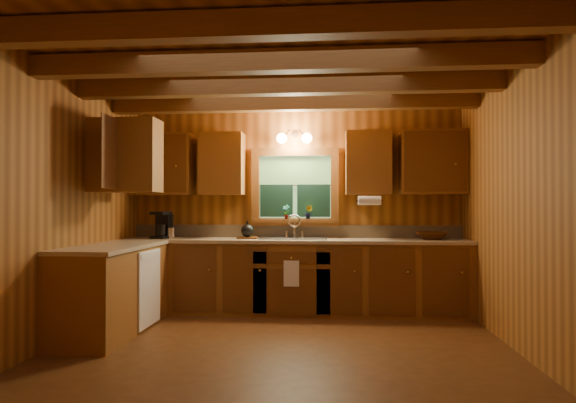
% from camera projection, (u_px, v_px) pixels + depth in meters
% --- Properties ---
extents(room, '(4.20, 4.20, 4.20)m').
position_uv_depth(room, '(281.00, 206.00, 4.40)').
color(room, '#542F14').
rests_on(room, ground).
extents(ceiling_beams, '(4.20, 2.54, 0.18)m').
position_uv_depth(ceiling_beams, '(281.00, 75.00, 4.42)').
color(ceiling_beams, brown).
rests_on(ceiling_beams, room).
extents(base_cabinets, '(4.20, 2.22, 0.86)m').
position_uv_depth(base_cabinets, '(249.00, 281.00, 5.71)').
color(base_cabinets, brown).
rests_on(base_cabinets, ground).
extents(countertop, '(4.20, 2.24, 0.04)m').
position_uv_depth(countertop, '(251.00, 242.00, 5.72)').
color(countertop, tan).
rests_on(countertop, base_cabinets).
extents(backsplash, '(4.20, 0.02, 0.16)m').
position_uv_depth(backsplash, '(295.00, 231.00, 6.28)').
color(backsplash, tan).
rests_on(backsplash, room).
extents(dishwasher_panel, '(0.02, 0.60, 0.80)m').
position_uv_depth(dishwasher_panel, '(150.00, 288.00, 5.19)').
color(dishwasher_panel, white).
rests_on(dishwasher_panel, base_cabinets).
extents(upper_cabinets, '(4.19, 1.77, 0.78)m').
position_uv_depth(upper_cabinets, '(246.00, 162.00, 5.87)').
color(upper_cabinets, brown).
rests_on(upper_cabinets, room).
extents(window, '(1.12, 0.08, 1.00)m').
position_uv_depth(window, '(295.00, 189.00, 6.27)').
color(window, brown).
rests_on(window, room).
extents(window_sill, '(1.06, 0.14, 0.04)m').
position_uv_depth(window_sill, '(295.00, 221.00, 6.21)').
color(window_sill, brown).
rests_on(window_sill, room).
extents(wall_sconce, '(0.45, 0.21, 0.17)m').
position_uv_depth(wall_sconce, '(294.00, 138.00, 6.15)').
color(wall_sconce, black).
rests_on(wall_sconce, room).
extents(paper_towel_roll, '(0.27, 0.11, 0.11)m').
position_uv_depth(paper_towel_roll, '(369.00, 201.00, 5.85)').
color(paper_towel_roll, white).
rests_on(paper_towel_roll, upper_cabinets).
extents(dish_towel, '(0.18, 0.01, 0.30)m').
position_uv_depth(dish_towel, '(291.00, 274.00, 5.65)').
color(dish_towel, white).
rests_on(dish_towel, base_cabinets).
extents(sink, '(0.82, 0.48, 0.43)m').
position_uv_depth(sink, '(293.00, 243.00, 5.99)').
color(sink, silver).
rests_on(sink, countertop).
extents(coffee_maker, '(0.19, 0.24, 0.34)m').
position_uv_depth(coffee_maker, '(162.00, 225.00, 6.10)').
color(coffee_maker, black).
rests_on(coffee_maker, countertop).
extents(utensil_crock, '(0.11, 0.11, 0.30)m').
position_uv_depth(utensil_crock, '(171.00, 232.00, 6.11)').
color(utensil_crock, silver).
rests_on(utensil_crock, countertop).
extents(cutting_board, '(0.26, 0.20, 0.02)m').
position_uv_depth(cutting_board, '(247.00, 238.00, 6.03)').
color(cutting_board, '#593113').
rests_on(cutting_board, countertop).
extents(teakettle, '(0.16, 0.16, 0.20)m').
position_uv_depth(teakettle, '(247.00, 231.00, 6.03)').
color(teakettle, black).
rests_on(teakettle, cutting_board).
extents(wicker_basket, '(0.42, 0.42, 0.09)m').
position_uv_depth(wicker_basket, '(432.00, 236.00, 5.89)').
color(wicker_basket, '#48230C').
rests_on(wicker_basket, countertop).
extents(potted_plant_left, '(0.11, 0.09, 0.18)m').
position_uv_depth(potted_plant_left, '(286.00, 212.00, 6.20)').
color(potted_plant_left, '#593113').
rests_on(potted_plant_left, window_sill).
extents(potted_plant_right, '(0.12, 0.10, 0.17)m').
position_uv_depth(potted_plant_right, '(309.00, 212.00, 6.20)').
color(potted_plant_right, '#593113').
rests_on(potted_plant_right, window_sill).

